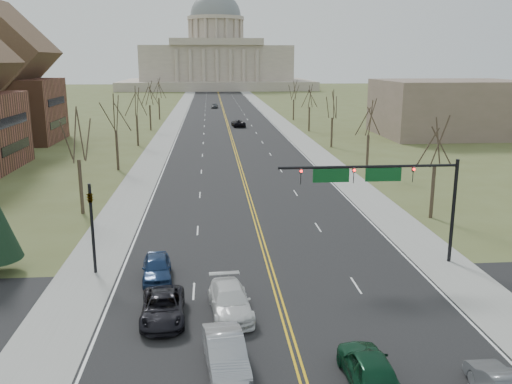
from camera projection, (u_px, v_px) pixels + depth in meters
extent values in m
plane|color=#4F552A|center=(304.00, 383.00, 23.42)|extent=(600.00, 600.00, 0.00)
cube|color=black|center=(226.00, 118.00, 129.88)|extent=(20.00, 380.00, 0.01)
cube|color=black|center=(285.00, 319.00, 29.23)|extent=(120.00, 14.00, 0.01)
cube|color=gray|center=(175.00, 118.00, 128.89)|extent=(4.00, 380.00, 0.03)
cube|color=gray|center=(275.00, 118.00, 130.87)|extent=(4.00, 380.00, 0.03)
cube|color=gold|center=(226.00, 118.00, 129.88)|extent=(0.42, 380.00, 0.01)
cube|color=silver|center=(185.00, 118.00, 129.07)|extent=(0.15, 380.00, 0.01)
cube|color=silver|center=(266.00, 118.00, 130.69)|extent=(0.15, 380.00, 0.01)
cube|color=#BDAE9E|center=(217.00, 84.00, 264.90)|extent=(90.00, 60.00, 4.00)
cube|color=#BDAE9E|center=(216.00, 63.00, 262.53)|extent=(70.00, 40.00, 16.00)
cube|color=#BDAE9E|center=(217.00, 41.00, 240.43)|extent=(42.00, 3.00, 3.00)
cylinder|color=#BDAE9E|center=(216.00, 33.00, 259.20)|extent=(24.00, 24.00, 12.00)
cylinder|color=#BDAE9E|center=(216.00, 18.00, 257.58)|extent=(27.00, 27.00, 1.60)
ellipsoid|color=slate|center=(216.00, 17.00, 257.39)|extent=(24.00, 24.00, 22.80)
cylinder|color=black|center=(453.00, 211.00, 36.67)|extent=(0.24, 0.24, 7.20)
cylinder|color=black|center=(369.00, 167.00, 35.41)|extent=(12.00, 0.18, 0.18)
imported|color=black|center=(413.00, 174.00, 35.79)|extent=(0.35, 0.40, 1.10)
sphere|color=#FF0C0C|center=(414.00, 169.00, 35.56)|extent=(0.18, 0.18, 0.18)
imported|color=black|center=(354.00, 175.00, 35.46)|extent=(0.35, 0.40, 1.10)
sphere|color=#FF0C0C|center=(354.00, 170.00, 35.23)|extent=(0.18, 0.18, 0.18)
imported|color=black|center=(301.00, 176.00, 35.17)|extent=(0.35, 0.40, 1.10)
sphere|color=#FF0C0C|center=(301.00, 171.00, 34.94)|extent=(0.18, 0.18, 0.18)
cube|color=#0C4C1E|center=(383.00, 175.00, 35.62)|extent=(2.40, 0.12, 0.90)
cube|color=#0C4C1E|center=(331.00, 175.00, 35.33)|extent=(2.40, 0.12, 0.90)
cylinder|color=black|center=(92.00, 229.00, 34.82)|extent=(0.20, 0.20, 6.00)
imported|color=black|center=(90.00, 196.00, 34.30)|extent=(0.32, 0.36, 0.99)
cylinder|color=#34271E|center=(432.00, 192.00, 47.38)|extent=(0.32, 0.32, 4.68)
cylinder|color=#34271E|center=(81.00, 187.00, 48.65)|extent=(0.32, 0.32, 4.95)
cylinder|color=#34271E|center=(367.00, 154.00, 66.73)|extent=(0.32, 0.32, 4.68)
cylinder|color=#34271E|center=(117.00, 151.00, 68.01)|extent=(0.32, 0.32, 4.95)
cylinder|color=#34271E|center=(332.00, 133.00, 86.09)|extent=(0.32, 0.32, 4.68)
cylinder|color=#34271E|center=(137.00, 131.00, 87.37)|extent=(0.32, 0.32, 4.95)
cylinder|color=#34271E|center=(309.00, 119.00, 105.45)|extent=(0.32, 0.32, 4.68)
cylinder|color=#34271E|center=(150.00, 118.00, 106.72)|extent=(0.32, 0.32, 4.95)
cylinder|color=#34271E|center=(294.00, 110.00, 124.80)|extent=(0.32, 0.32, 4.68)
cylinder|color=#34271E|center=(159.00, 109.00, 126.08)|extent=(0.32, 0.32, 4.95)
cube|color=black|center=(16.00, 147.00, 68.78)|extent=(0.10, 9.80, 1.20)
cube|color=black|center=(13.00, 121.00, 67.99)|extent=(0.10, 9.80, 1.20)
cube|color=brown|center=(5.00, 111.00, 90.65)|extent=(17.00, 14.00, 10.50)
cube|color=black|center=(58.00, 123.00, 91.86)|extent=(0.10, 9.80, 1.20)
cube|color=black|center=(57.00, 101.00, 90.99)|extent=(0.10, 9.80, 1.20)
cube|color=#6C5B4D|center=(449.00, 108.00, 99.10)|extent=(25.00, 20.00, 10.00)
imported|color=#0C351F|center=(369.00, 368.00, 23.00)|extent=(1.98, 4.87, 1.65)
imported|color=#989A9F|center=(226.00, 353.00, 24.24)|extent=(2.19, 4.98, 1.59)
imported|color=black|center=(163.00, 307.00, 28.97)|extent=(2.51, 5.06, 1.38)
imported|color=silver|center=(230.00, 301.00, 29.60)|extent=(2.62, 5.38, 1.51)
imported|color=navy|center=(157.00, 268.00, 34.30)|extent=(2.18, 4.61, 1.52)
imported|color=black|center=(238.00, 123.00, 112.78)|extent=(2.93, 5.52, 1.48)
imported|color=#56595F|center=(215.00, 106.00, 156.04)|extent=(2.06, 4.26, 1.40)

